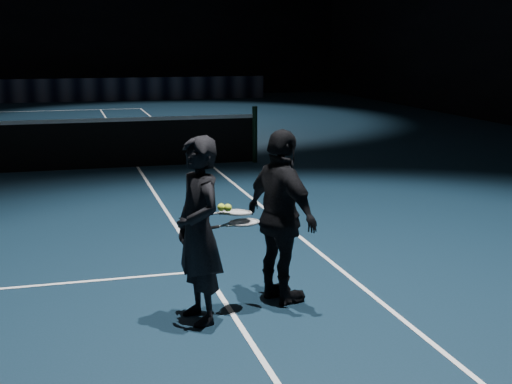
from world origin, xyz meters
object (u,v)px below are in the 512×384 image
player_b (282,217)px  racket_lower (244,222)px  player_a (199,231)px  racket_upper (237,212)px  tennis_balls (224,206)px

player_b → racket_lower: (-0.38, -0.12, 0.01)m
player_a → player_b: size_ratio=1.00×
player_a → racket_lower: bearing=93.7°
racket_upper → tennis_balls: 0.17m
player_b → tennis_balls: size_ratio=13.25×
racket_upper → tennis_balls: size_ratio=5.67×
racket_lower → racket_upper: bearing=141.3°
player_b → racket_lower: bearing=87.9°
player_a → racket_lower: player_a is taller
player_b → racket_upper: (-0.44, -0.10, 0.09)m
tennis_balls → racket_lower: bearing=16.2°
player_b → tennis_balls: player_b is taller
tennis_balls → player_a: bearing=-161.2°
player_a → tennis_balls: bearing=94.8°
racket_lower → racket_upper: racket_upper is taller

